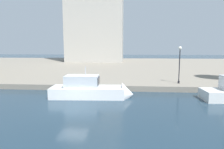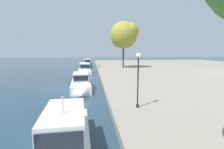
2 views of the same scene
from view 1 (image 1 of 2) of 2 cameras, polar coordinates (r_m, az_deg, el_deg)
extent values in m
plane|color=#1E3342|center=(18.84, -10.89, -9.05)|extent=(220.00, 220.00, 0.00)
cube|color=gray|center=(52.32, -0.71, 2.35)|extent=(120.00, 55.00, 0.67)
cube|color=white|center=(22.22, -6.75, -5.39)|extent=(7.88, 3.05, 1.55)
cone|color=white|center=(22.01, 4.37, -5.48)|extent=(1.33, 2.56, 2.50)
cube|color=silver|center=(22.04, -8.31, -1.83)|extent=(3.60, 2.29, 1.24)
cube|color=black|center=(21.83, -4.80, -1.70)|extent=(1.04, 2.02, 0.74)
cylinder|color=silver|center=(21.82, -7.36, 0.97)|extent=(0.08, 0.08, 0.93)
cylinder|color=black|center=(27.54, 18.15, 2.10)|extent=(0.12, 0.12, 4.34)
sphere|color=white|center=(27.42, 18.37, 7.00)|extent=(0.41, 0.41, 0.41)
cylinder|color=black|center=(27.81, 17.97, -2.04)|extent=(0.26, 0.26, 0.30)
camera|label=2|loc=(30.92, 47.80, 5.71)|focal=28.41mm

